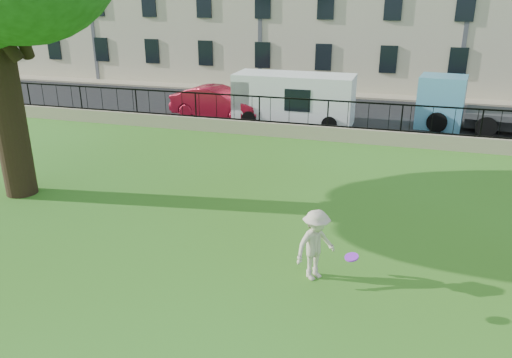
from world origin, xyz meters
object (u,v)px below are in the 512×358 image
(frisbee, at_px, (352,257))
(red_sedan, at_px, (218,103))
(white_van, at_px, (294,99))
(man, at_px, (316,245))
(blue_truck, at_px, (484,105))

(frisbee, relative_size, red_sedan, 0.06)
(frisbee, distance_m, white_van, 15.11)
(man, distance_m, white_van, 13.96)
(red_sedan, distance_m, blue_truck, 12.36)
(white_van, relative_size, blue_truck, 0.98)
(frisbee, height_order, blue_truck, blue_truck)
(red_sedan, relative_size, blue_truck, 0.83)
(man, bearing_deg, frisbee, -99.75)
(frisbee, distance_m, blue_truck, 15.98)
(man, height_order, red_sedan, man)
(frisbee, bearing_deg, man, 131.34)
(frisbee, height_order, white_van, white_van)
(frisbee, relative_size, blue_truck, 0.05)
(frisbee, distance_m, red_sedan, 16.54)
(man, relative_size, frisbee, 6.00)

